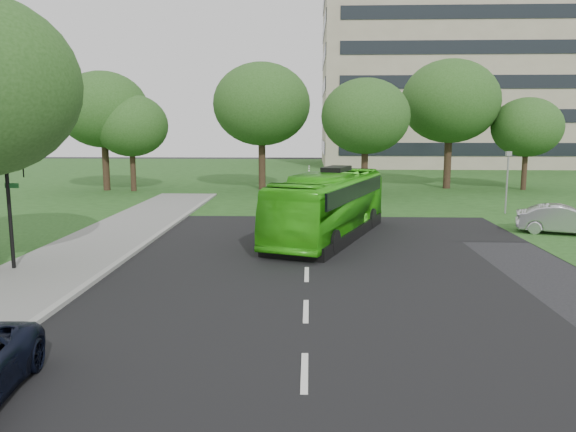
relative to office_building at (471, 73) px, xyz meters
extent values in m
plane|color=black|center=(-21.96, -61.96, -12.50)|extent=(160.00, 160.00, 0.00)
cube|color=black|center=(-21.96, -41.96, -12.49)|extent=(14.00, 120.00, 0.01)
cube|color=black|center=(-21.96, -47.96, -12.49)|extent=(80.00, 12.00, 0.01)
cube|color=silver|center=(-21.96, -46.96, -12.48)|extent=(0.15, 90.00, 0.01)
cube|color=gray|center=(-29.06, -66.96, -12.43)|extent=(0.25, 60.00, 0.15)
cube|color=#204617|center=(-21.96, -16.96, -12.48)|extent=(120.00, 60.00, 0.01)
cube|color=gray|center=(0.04, 0.04, 0.00)|extent=(40.00, 20.00, 25.00)
cube|color=black|center=(0.04, -10.01, 0.00)|extent=(36.80, 0.10, 23.00)
cube|color=black|center=(-20.01, 0.04, 0.00)|extent=(0.10, 18.40, 23.00)
cylinder|color=black|center=(-36.19, -34.20, -11.03)|extent=(0.44, 0.44, 2.95)
ellipsoid|color=#224A18|center=(-36.19, -34.20, -7.21)|extent=(5.85, 5.85, 4.98)
cylinder|color=black|center=(-25.82, -32.78, -10.58)|extent=(0.58, 0.58, 3.84)
ellipsoid|color=#224A18|center=(-25.82, -32.78, -5.50)|extent=(7.90, 7.90, 6.72)
cylinder|color=black|center=(-17.75, -36.66, -10.84)|extent=(0.50, 0.50, 3.32)
ellipsoid|color=#224A18|center=(-17.75, -36.66, -6.55)|extent=(6.59, 6.59, 5.60)
cylinder|color=black|center=(-10.24, -31.20, -10.48)|extent=(0.61, 0.61, 4.03)
ellipsoid|color=#224A18|center=(-10.24, -31.20, -5.22)|extent=(8.11, 8.11, 6.89)
cylinder|color=black|center=(-4.14, -32.08, -11.06)|extent=(0.43, 0.43, 2.88)
ellipsoid|color=#224A18|center=(-4.14, -32.08, -7.35)|extent=(5.67, 5.67, 4.82)
cylinder|color=black|center=(-38.57, -33.75, -10.66)|extent=(0.55, 0.55, 3.68)
ellipsoid|color=#224A18|center=(-38.57, -33.75, -5.94)|extent=(7.21, 7.21, 6.13)
imported|color=#36BD16|center=(-20.96, -53.15, -10.97)|extent=(6.10, 11.18, 3.05)
imported|color=#AFB0B4|center=(-9.56, -51.79, -11.80)|extent=(4.52, 2.74, 1.41)
cylinder|color=black|center=(-32.46, -59.96, -10.07)|extent=(0.14, 0.14, 4.86)
cylinder|color=black|center=(-32.12, -59.96, -8.13)|extent=(0.68, 0.08, 0.08)
imported|color=black|center=(-31.87, -59.96, -8.61)|extent=(0.19, 0.22, 0.97)
cube|color=#195926|center=(-32.31, -59.96, -9.39)|extent=(0.49, 0.04, 0.17)
cylinder|color=gray|center=(-10.11, -45.33, -10.75)|extent=(0.11, 0.11, 3.51)
cube|color=gray|center=(-10.11, -45.33, -8.90)|extent=(0.31, 0.26, 0.26)
camera|label=1|loc=(-21.87, -79.13, -7.38)|focal=35.00mm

